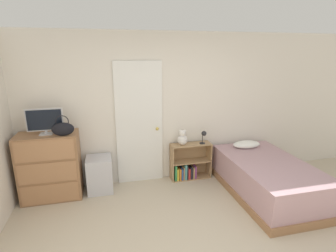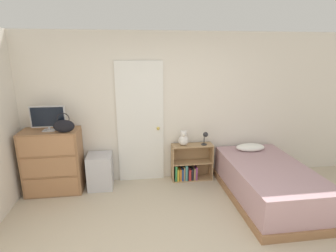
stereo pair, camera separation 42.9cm
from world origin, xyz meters
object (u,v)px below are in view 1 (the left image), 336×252
(handbag, at_px, (63,129))
(desk_lamp, at_px, (204,135))
(bookshelf, at_px, (188,165))
(teddy_bear, at_px, (182,138))
(bed, at_px, (267,178))
(tv, at_px, (45,121))
(storage_bin, at_px, (100,174))
(dresser, at_px, (51,166))

(handbag, bearing_deg, desk_lamp, 5.56)
(bookshelf, relative_size, teddy_bear, 2.67)
(handbag, xyz_separation_m, bed, (3.06, -0.57, -0.87))
(desk_lamp, bearing_deg, teddy_bear, 174.59)
(teddy_bear, bearing_deg, desk_lamp, -5.41)
(handbag, height_order, teddy_bear, handbag)
(bookshelf, height_order, desk_lamp, desk_lamp)
(bed, bearing_deg, desk_lamp, 135.16)
(tv, bearing_deg, storage_bin, 2.77)
(teddy_bear, bearing_deg, bookshelf, 1.28)
(bookshelf, relative_size, bed, 0.38)
(handbag, height_order, bookshelf, handbag)
(handbag, relative_size, bed, 0.16)
(tv, bearing_deg, handbag, -28.98)
(storage_bin, relative_size, desk_lamp, 2.48)
(desk_lamp, relative_size, bed, 0.12)
(bookshelf, bearing_deg, bed, -37.93)
(dresser, bearing_deg, bookshelf, 2.83)
(handbag, relative_size, bookshelf, 0.43)
(teddy_bear, bearing_deg, storage_bin, -176.86)
(teddy_bear, bearing_deg, bed, -35.18)
(dresser, distance_m, bookshelf, 2.28)
(bed, bearing_deg, tv, 167.91)
(dresser, relative_size, tv, 2.03)
(storage_bin, height_order, bookshelf, bookshelf)
(teddy_bear, height_order, desk_lamp, teddy_bear)
(handbag, distance_m, bookshelf, 2.21)
(dresser, distance_m, handbag, 0.70)
(dresser, xyz_separation_m, handbag, (0.26, -0.15, 0.63))
(handbag, bearing_deg, teddy_bear, 7.72)
(teddy_bear, height_order, bed, teddy_bear)
(tv, relative_size, teddy_bear, 1.90)
(desk_lamp, bearing_deg, storage_bin, -178.64)
(handbag, bearing_deg, bed, -10.51)
(handbag, xyz_separation_m, bookshelf, (2.00, 0.26, -0.90))
(tv, xyz_separation_m, bookshelf, (2.26, 0.12, -0.99))
(tv, xyz_separation_m, bed, (3.31, -0.71, -0.97))
(dresser, xyz_separation_m, bed, (3.32, -0.71, -0.24))
(storage_bin, xyz_separation_m, bed, (2.60, -0.74, -0.01))
(dresser, relative_size, teddy_bear, 3.85)
(bed, bearing_deg, dresser, 167.86)
(dresser, distance_m, teddy_bear, 2.17)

